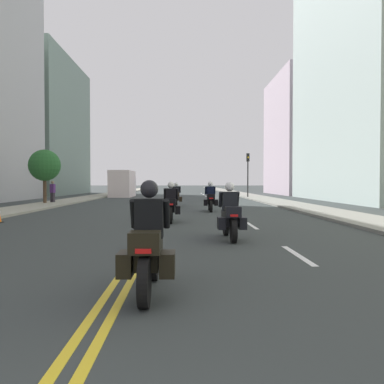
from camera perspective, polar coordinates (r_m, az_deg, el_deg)
ground_plane at (r=48.80m, az=-2.36°, el=-0.45°), size 264.00×264.00×0.00m
sidewalk_left at (r=49.66m, az=-11.97°, el=-0.38°), size 2.68×144.00×0.12m
sidewalk_right at (r=49.34m, az=7.32°, el=-0.37°), size 2.68×144.00×0.12m
centreline_yellow_inner at (r=48.81m, az=-2.50°, el=-0.44°), size 0.12×132.00×0.01m
centreline_yellow_outer at (r=48.80m, az=-2.21°, el=-0.44°), size 0.12×132.00×0.01m
lane_dashes_white at (r=29.91m, az=3.59°, el=-1.63°), size 0.14×56.40×0.01m
building_right_1 at (r=39.93m, az=23.90°, el=21.14°), size 7.89×19.66×30.30m
building_left_2 at (r=54.78m, az=-20.56°, el=8.50°), size 8.26×18.35×16.86m
building_right_2 at (r=55.28m, az=15.89°, el=7.66°), size 8.49×14.63×15.30m
motorcycle_0 at (r=5.83m, az=-6.10°, el=-7.96°), size 0.76×2.12×1.63m
motorcycle_1 at (r=11.29m, az=5.37°, el=-3.44°), size 0.77×2.14×1.60m
motorcycle_2 at (r=16.13m, az=-3.00°, el=-1.95°), size 0.76×2.16×1.61m
motorcycle_3 at (r=21.93m, az=2.61°, el=-1.04°), size 0.76×2.12×1.63m
motorcycle_4 at (r=26.60m, az=-2.22°, el=-0.64°), size 0.76×2.08×1.58m
traffic_light_far at (r=40.48m, az=7.87°, el=3.50°), size 0.28×0.38×4.42m
pedestrian_0 at (r=31.35m, az=-19.03°, el=0.01°), size 0.42×0.35×1.68m
street_tree_0 at (r=30.41m, az=-20.05°, el=3.52°), size 2.22×2.22×3.89m
parked_truck at (r=44.39m, az=-9.67°, el=0.99°), size 2.20×6.50×2.80m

